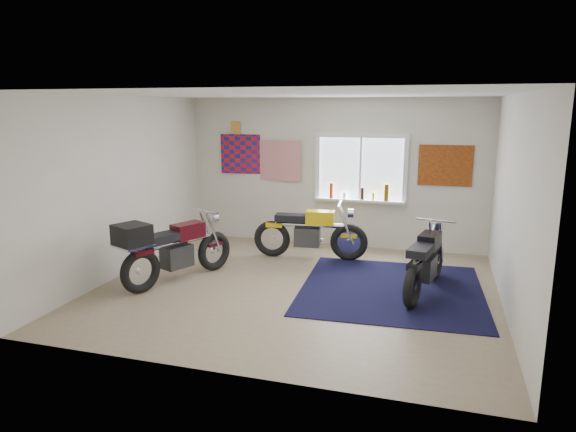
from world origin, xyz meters
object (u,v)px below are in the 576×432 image
(navy_rug, at_px, (391,289))
(black_chrome_bike, at_px, (425,263))
(yellow_triumph, at_px, (310,234))
(maroon_tourer, at_px, (170,249))

(navy_rug, distance_m, black_chrome_bike, 0.61)
(navy_rug, relative_size, yellow_triumph, 1.33)
(navy_rug, xyz_separation_m, maroon_tourer, (-3.12, -0.65, 0.51))
(yellow_triumph, bearing_deg, maroon_tourer, -138.17)
(navy_rug, xyz_separation_m, black_chrome_bike, (0.44, 0.02, 0.41))
(navy_rug, bearing_deg, maroon_tourer, -168.30)
(navy_rug, height_order, black_chrome_bike, black_chrome_bike)
(navy_rug, distance_m, maroon_tourer, 3.23)
(yellow_triumph, distance_m, maroon_tourer, 2.44)
(navy_rug, relative_size, maroon_tourer, 1.37)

